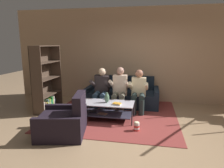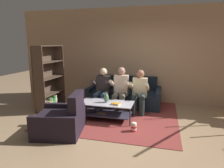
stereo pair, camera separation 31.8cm
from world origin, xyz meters
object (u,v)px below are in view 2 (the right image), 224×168
(bookshelf, at_px, (48,85))
(person_seated_left, at_px, (102,87))
(coffee_table, at_px, (106,108))
(vase, at_px, (106,98))
(person_seated_right, at_px, (139,90))
(person_seated_middle, at_px, (121,88))
(armchair, at_px, (62,121))
(couch, at_px, (124,96))
(book_stack, at_px, (116,104))
(popcorn_tub, at_px, (134,127))

(bookshelf, bearing_deg, person_seated_left, 12.72)
(coffee_table, relative_size, vase, 5.34)
(person_seated_right, bearing_deg, person_seated_middle, 179.45)
(person_seated_middle, xyz_separation_m, person_seated_right, (0.51, -0.00, -0.03))
(person_seated_left, height_order, coffee_table, person_seated_left)
(person_seated_right, relative_size, armchair, 1.05)
(person_seated_left, xyz_separation_m, coffee_table, (0.31, -0.72, -0.34))
(couch, distance_m, person_seated_right, 0.84)
(book_stack, relative_size, bookshelf, 0.12)
(person_seated_right, height_order, armchair, person_seated_right)
(coffee_table, relative_size, book_stack, 6.07)
(person_seated_right, height_order, coffee_table, person_seated_right)
(armchair, bearing_deg, couch, 68.77)
(person_seated_middle, bearing_deg, popcorn_tub, -65.81)
(bookshelf, distance_m, armchair, 1.80)
(vase, bearing_deg, book_stack, -27.05)
(couch, distance_m, popcorn_tub, 1.90)
(person_seated_middle, relative_size, armchair, 1.10)
(person_seated_right, relative_size, book_stack, 5.36)
(person_seated_middle, xyz_separation_m, bookshelf, (-2.00, -0.34, 0.03))
(person_seated_middle, relative_size, popcorn_tub, 5.70)
(couch, bearing_deg, person_seated_right, -47.85)
(couch, distance_m, person_seated_left, 0.84)
(coffee_table, bearing_deg, armchair, -124.98)
(person_seated_middle, distance_m, vase, 0.74)
(vase, distance_m, armchair, 1.21)
(coffee_table, distance_m, bookshelf, 1.88)
(vase, bearing_deg, couch, 81.11)
(vase, bearing_deg, person_seated_right, 44.55)
(person_seated_middle, height_order, bookshelf, bookshelf)
(couch, xyz_separation_m, bookshelf, (-2.00, -0.90, 0.40))
(person_seated_left, height_order, person_seated_right, person_seated_left)
(coffee_table, height_order, book_stack, book_stack)
(coffee_table, xyz_separation_m, vase, (0.00, 0.02, 0.25))
(vase, bearing_deg, person_seated_left, 114.17)
(couch, height_order, person_seated_middle, person_seated_middle)
(person_seated_right, bearing_deg, bookshelf, -172.42)
(person_seated_right, bearing_deg, coffee_table, -134.86)
(couch, bearing_deg, armchair, -111.23)
(couch, bearing_deg, popcorn_tub, -72.79)
(person_seated_right, xyz_separation_m, popcorn_tub, (0.05, -1.24, -0.51))
(couch, bearing_deg, person_seated_left, -132.22)
(person_seated_right, bearing_deg, vase, -135.45)
(person_seated_right, xyz_separation_m, coffee_table, (-0.71, -0.72, -0.33))
(coffee_table, height_order, bookshelf, bookshelf)
(coffee_table, distance_m, popcorn_tub, 0.94)
(book_stack, bearing_deg, vase, 152.95)
(couch, height_order, person_seated_left, person_seated_left)
(vase, relative_size, armchair, 0.22)
(person_seated_middle, xyz_separation_m, popcorn_tub, (0.56, -1.25, -0.54))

